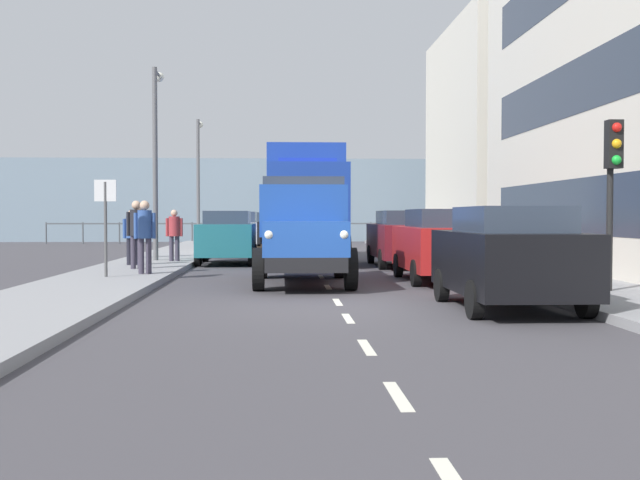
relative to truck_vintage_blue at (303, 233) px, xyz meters
The scene contains 24 objects.
ground_plane 5.78m from the truck_vintage_blue, 95.36° to the right, with size 80.00×80.00×0.00m, color #423F44.
sidewalk_left 8.00m from the truck_vintage_blue, 134.68° to the right, with size 2.63×41.19×0.15m, color gray.
sidewalk_right 7.30m from the truck_vintage_blue, 51.29° to the right, with size 2.63×41.19×0.15m, color gray.
road_centreline_markings 4.82m from the truck_vintage_blue, 96.49° to the right, with size 0.12×36.69×0.01m.
building_far_block 19.84m from the truck_vintage_blue, 121.96° to the right, with size 6.84×10.28×9.92m.
sea_horizon 29.26m from the truck_vintage_blue, 91.03° to the right, with size 80.00×0.80×5.00m, color gray.
seawall_railing 25.64m from the truck_vintage_blue, 91.18° to the right, with size 28.08×0.08×1.20m.
truck_vintage_blue is the anchor object (origin of this frame).
lorry_cargo_blue 8.70m from the truck_vintage_blue, 91.99° to the right, with size 2.58×8.20×3.87m.
car_black_kerbside_near 5.74m from the truck_vintage_blue, 125.18° to the left, with size 1.91×3.88×1.72m.
car_red_kerbside_1 3.40m from the truck_vintage_blue, 167.13° to the right, with size 1.81×4.19×1.72m.
car_maroon_kerbside_2 7.01m from the truck_vintage_blue, 118.12° to the right, with size 1.92×4.59×1.72m.
car_teal_oppositeside_0 8.02m from the truck_vintage_blue, 73.72° to the right, with size 1.82×3.92×1.72m.
car_white_oppositeside_1 13.26m from the truck_vintage_blue, 80.25° to the right, with size 1.90×4.56×1.72m.
car_grey_oppositeside_2 18.95m from the truck_vintage_blue, 83.19° to the right, with size 1.90×4.34×1.72m.
pedestrian_with_bag 4.12m from the truck_vintage_blue, 22.19° to the right, with size 0.53×0.34×1.79m.
pedestrian_strolling 5.49m from the truck_vintage_blue, 37.56° to the right, with size 0.53×0.34×1.82m.
pedestrian_couple_b 6.89m from the truck_vintage_blue, 46.06° to the right, with size 0.53×0.34×1.59m.
pedestrian_in_dark_coat 7.81m from the truck_vintage_blue, 60.59° to the right, with size 0.53×0.34×1.61m.
pedestrian_near_railing 10.28m from the truck_vintage_blue, 58.94° to the right, with size 0.53×0.34×1.83m.
traffic_light_near 6.68m from the truck_vintage_blue, 150.54° to the left, with size 0.28×0.41×3.20m.
lamp_post_promenade 9.12m from the truck_vintage_blue, 59.02° to the right, with size 0.32×1.14×6.13m.
lamp_post_far 20.30m from the truck_vintage_blue, 77.22° to the right, with size 0.32×1.14×6.00m.
street_sign 4.63m from the truck_vintage_blue, ahead, with size 0.50×0.07×2.25m.
Camera 1 is at (1.01, 13.06, 1.57)m, focal length 43.00 mm.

